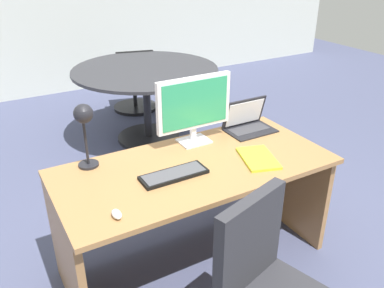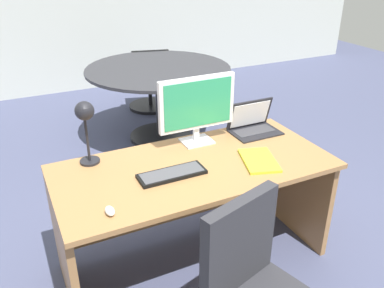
{
  "view_description": "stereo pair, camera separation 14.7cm",
  "coord_description": "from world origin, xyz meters",
  "px_view_note": "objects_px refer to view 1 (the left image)",
  "views": [
    {
      "loc": [
        -1.06,
        -1.82,
        1.92
      ],
      "look_at": [
        0.0,
        0.04,
        0.86
      ],
      "focal_mm": 37.79,
      "sensor_mm": 36.0,
      "label": 1
    },
    {
      "loc": [
        -0.93,
        -1.89,
        1.92
      ],
      "look_at": [
        0.0,
        0.04,
        0.86
      ],
      "focal_mm": 37.79,
      "sensor_mm": 36.0,
      "label": 2
    }
  ],
  "objects_px": {
    "desk": "(191,192)",
    "meeting_table": "(146,86)",
    "laptop": "(247,120)",
    "meeting_chair_near": "(135,87)",
    "desk_lamp": "(84,122)",
    "mouse": "(117,214)",
    "keyboard": "(174,175)",
    "book": "(258,158)",
    "monitor": "(194,105)"
  },
  "relations": [
    {
      "from": "desk_lamp",
      "to": "mouse",
      "type": "bearing_deg",
      "value": -93.4
    },
    {
      "from": "laptop",
      "to": "meeting_chair_near",
      "type": "distance_m",
      "value": 2.54
    },
    {
      "from": "desk",
      "to": "desk_lamp",
      "type": "xyz_separation_m",
      "value": [
        -0.56,
        0.23,
        0.51
      ]
    },
    {
      "from": "laptop",
      "to": "book",
      "type": "distance_m",
      "value": 0.46
    },
    {
      "from": "keyboard",
      "to": "mouse",
      "type": "height_order",
      "value": "mouse"
    },
    {
      "from": "monitor",
      "to": "laptop",
      "type": "xyz_separation_m",
      "value": [
        0.43,
        -0.0,
        -0.19
      ]
    },
    {
      "from": "monitor",
      "to": "keyboard",
      "type": "relative_size",
      "value": 1.34
    },
    {
      "from": "monitor",
      "to": "laptop",
      "type": "distance_m",
      "value": 0.47
    },
    {
      "from": "keyboard",
      "to": "meeting_table",
      "type": "distance_m",
      "value": 2.07
    },
    {
      "from": "desk_lamp",
      "to": "monitor",
      "type": "bearing_deg",
      "value": -0.55
    },
    {
      "from": "desk",
      "to": "mouse",
      "type": "height_order",
      "value": "mouse"
    },
    {
      "from": "desk",
      "to": "book",
      "type": "height_order",
      "value": "book"
    },
    {
      "from": "mouse",
      "to": "book",
      "type": "distance_m",
      "value": 0.96
    },
    {
      "from": "laptop",
      "to": "keyboard",
      "type": "xyz_separation_m",
      "value": [
        -0.75,
        -0.33,
        -0.06
      ]
    },
    {
      "from": "mouse",
      "to": "meeting_chair_near",
      "type": "height_order",
      "value": "meeting_chair_near"
    },
    {
      "from": "desk_lamp",
      "to": "meeting_chair_near",
      "type": "relative_size",
      "value": 0.5
    },
    {
      "from": "mouse",
      "to": "desk_lamp",
      "type": "distance_m",
      "value": 0.61
    },
    {
      "from": "laptop",
      "to": "book",
      "type": "height_order",
      "value": "laptop"
    },
    {
      "from": "monitor",
      "to": "meeting_table",
      "type": "bearing_deg",
      "value": 77.31
    },
    {
      "from": "meeting_chair_near",
      "to": "laptop",
      "type": "bearing_deg",
      "value": -93.46
    },
    {
      "from": "keyboard",
      "to": "desk_lamp",
      "type": "height_order",
      "value": "desk_lamp"
    },
    {
      "from": "keyboard",
      "to": "mouse",
      "type": "distance_m",
      "value": 0.46
    },
    {
      "from": "book",
      "to": "desk_lamp",
      "type": "bearing_deg",
      "value": 155.89
    },
    {
      "from": "desk",
      "to": "keyboard",
      "type": "bearing_deg",
      "value": -147.59
    },
    {
      "from": "desk",
      "to": "book",
      "type": "xyz_separation_m",
      "value": [
        0.37,
        -0.19,
        0.23
      ]
    },
    {
      "from": "desk",
      "to": "meeting_table",
      "type": "relative_size",
      "value": 1.12
    },
    {
      "from": "mouse",
      "to": "desk_lamp",
      "type": "bearing_deg",
      "value": 86.6
    },
    {
      "from": "desk",
      "to": "desk_lamp",
      "type": "relative_size",
      "value": 4.17
    },
    {
      "from": "laptop",
      "to": "mouse",
      "type": "bearing_deg",
      "value": -155.51
    },
    {
      "from": "laptop",
      "to": "meeting_table",
      "type": "xyz_separation_m",
      "value": [
        -0.07,
        1.62,
        -0.2
      ]
    },
    {
      "from": "monitor",
      "to": "mouse",
      "type": "height_order",
      "value": "monitor"
    },
    {
      "from": "monitor",
      "to": "meeting_chair_near",
      "type": "xyz_separation_m",
      "value": [
        0.58,
        2.49,
        -0.68
      ]
    },
    {
      "from": "monitor",
      "to": "mouse",
      "type": "xyz_separation_m",
      "value": [
        -0.74,
        -0.53,
        -0.24
      ]
    },
    {
      "from": "laptop",
      "to": "meeting_table",
      "type": "distance_m",
      "value": 1.64
    },
    {
      "from": "laptop",
      "to": "meeting_chair_near",
      "type": "xyz_separation_m",
      "value": [
        0.15,
        2.49,
        -0.49
      ]
    },
    {
      "from": "book",
      "to": "meeting_table",
      "type": "height_order",
      "value": "meeting_table"
    },
    {
      "from": "keyboard",
      "to": "meeting_chair_near",
      "type": "distance_m",
      "value": 2.99
    },
    {
      "from": "mouse",
      "to": "meeting_table",
      "type": "height_order",
      "value": "meeting_table"
    },
    {
      "from": "monitor",
      "to": "book",
      "type": "bearing_deg",
      "value": -61.76
    },
    {
      "from": "meeting_table",
      "to": "laptop",
      "type": "bearing_deg",
      "value": -87.67
    },
    {
      "from": "mouse",
      "to": "meeting_chair_near",
      "type": "relative_size",
      "value": 0.1
    },
    {
      "from": "book",
      "to": "meeting_table",
      "type": "distance_m",
      "value": 2.04
    },
    {
      "from": "laptop",
      "to": "mouse",
      "type": "height_order",
      "value": "laptop"
    },
    {
      "from": "keyboard",
      "to": "book",
      "type": "bearing_deg",
      "value": -8.19
    },
    {
      "from": "book",
      "to": "monitor",
      "type": "bearing_deg",
      "value": 118.24
    },
    {
      "from": "monitor",
      "to": "book",
      "type": "relative_size",
      "value": 1.51
    },
    {
      "from": "desk",
      "to": "desk_lamp",
      "type": "bearing_deg",
      "value": 157.99
    },
    {
      "from": "meeting_table",
      "to": "keyboard",
      "type": "bearing_deg",
      "value": -109.39
    },
    {
      "from": "keyboard",
      "to": "meeting_table",
      "type": "xyz_separation_m",
      "value": [
        0.69,
        1.95,
        -0.14
      ]
    },
    {
      "from": "mouse",
      "to": "meeting_table",
      "type": "bearing_deg",
      "value": 62.92
    }
  ]
}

